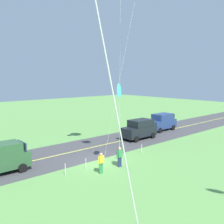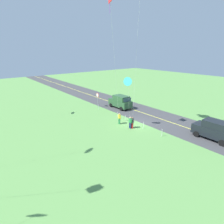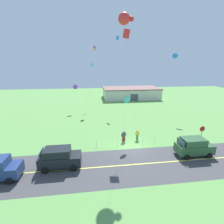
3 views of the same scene
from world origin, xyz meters
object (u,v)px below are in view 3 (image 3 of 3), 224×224
person_adult_companion (137,134)px  kite_pink_drift (75,87)px  person_child_watcher (124,135)px  kite_cyan_top (175,56)px  kite_red_low (125,19)px  kite_yellow_high (127,100)px  kite_blue_mid (127,37)px  car_parked_west_near (60,158)px  kite_orange_near (93,65)px  kite_purple_back (95,48)px  warehouse_distant (131,93)px  kite_green_far (118,38)px  car_suv_foreground (194,146)px  stop_sign (202,131)px  person_adult_near (123,136)px

person_adult_companion → kite_pink_drift: 20.77m
person_child_watcher → kite_cyan_top: bearing=156.4°
kite_red_low → kite_yellow_high: kite_red_low is taller
kite_blue_mid → car_parked_west_near: bearing=-137.2°
person_adult_companion → kite_yellow_high: bearing=-135.9°
kite_orange_near → kite_purple_back: (0.58, -1.21, 3.88)m
warehouse_distant → kite_yellow_high: bearing=-104.7°
car_parked_west_near → kite_purple_back: size_ratio=0.29×
kite_red_low → kite_purple_back: (-3.00, 21.15, -1.35)m
person_child_watcher → kite_red_low: (-0.35, -0.43, 15.13)m
kite_purple_back → warehouse_distant: bearing=42.7°
person_adult_companion → kite_yellow_high: (-1.62, 0.09, 5.28)m
warehouse_distant → person_child_watcher: bearing=-105.3°
person_adult_companion → kite_cyan_top: size_ratio=0.12×
kite_yellow_high → kite_orange_near: (-4.33, 21.71, 4.62)m
kite_red_low → kite_blue_mid: (0.98, 3.19, -1.42)m
kite_green_far → kite_pink_drift: (-10.37, -2.32, -11.03)m
person_child_watcher → kite_cyan_top: size_ratio=0.12×
car_suv_foreground → kite_green_far: (-5.52, 24.80, 15.67)m
car_parked_west_near → kite_yellow_high: bearing=33.2°
warehouse_distant → kite_orange_near: bearing=-141.9°
kite_blue_mid → kite_purple_back: (-3.98, 17.96, 0.07)m
stop_sign → kite_purple_back: kite_purple_back is taller
car_suv_foreground → kite_cyan_top: (5.35, 17.23, 11.39)m
stop_sign → person_child_watcher: 10.92m
person_adult_near → kite_pink_drift: bearing=-40.6°
kite_orange_near → kite_cyan_top: kite_cyan_top is taller
kite_red_low → kite_blue_mid: 3.63m
kite_pink_drift → warehouse_distant: bearing=40.3°
person_child_watcher → kite_blue_mid: kite_blue_mid is taller
kite_green_far → kite_orange_near: (-6.10, 2.09, -6.07)m
person_child_watcher → warehouse_distant: (8.71, 31.84, 0.89)m
kite_red_low → kite_cyan_top: size_ratio=1.27×
car_parked_west_near → car_suv_foreground: bearing=1.6°
kite_cyan_top → warehouse_distant: bearing=102.5°
kite_red_low → kite_yellow_high: size_ratio=2.49×
car_parked_west_near → kite_red_low: (7.86, 4.98, 14.84)m
person_adult_near → kite_red_low: size_ratio=0.10×
car_suv_foreground → kite_blue_mid: bearing=132.4°
kite_yellow_high → kite_green_far: (1.77, 19.62, 10.69)m
stop_sign → warehouse_distant: bearing=93.3°
person_adult_companion → stop_sign: bearing=32.7°
stop_sign → kite_yellow_high: kite_yellow_high is taller
kite_blue_mid → kite_yellow_high: 8.81m
kite_pink_drift → person_adult_companion: bearing=-59.6°
person_adult_near → kite_cyan_top: 21.61m
warehouse_distant → person_adult_companion: bearing=-101.9°
person_adult_near → car_suv_foreground: bearing=173.9°
car_suv_foreground → kite_purple_back: kite_purple_back is taller
car_suv_foreground → car_parked_west_near: 15.90m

